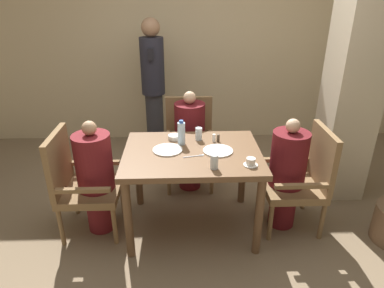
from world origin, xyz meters
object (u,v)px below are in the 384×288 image
Objects in this scene: glass_tall_near at (214,162)px; diner_in_left_chair at (96,176)px; plate_main_left at (168,150)px; standing_host at (153,84)px; plate_main_right at (218,151)px; chair_right_side at (303,177)px; chair_far_side at (189,140)px; bowl_small at (174,137)px; diner_in_right_chair at (287,173)px; water_bottle at (181,133)px; chair_left_side at (79,181)px; teacup_with_saucer at (251,162)px; glass_tall_mid at (199,134)px; diner_in_far_chair at (190,140)px.

diner_in_left_chair is at bearing 163.15° from glass_tall_near.
plate_main_left is 2.19× the size of glass_tall_near.
standing_host is 1.78m from plate_main_right.
chair_right_side is 0.95m from glass_tall_near.
chair_far_side is at bearing 75.57° from plate_main_left.
standing_host is (-0.43, 0.79, 0.43)m from chair_far_side.
diner_in_right_chair is at bearing -14.73° from bowl_small.
standing_host reaches higher than bowl_small.
plate_main_right is 0.37m from water_bottle.
diner_in_left_chair is 0.78m from bowl_small.
chair_left_side reaches higher than bowl_small.
plate_main_right is (0.66, -1.65, -0.15)m from standing_host.
standing_host is at bearing 97.86° from plate_main_left.
chair_left_side is at bearing -177.99° from plate_main_left.
teacup_with_saucer is (0.66, -0.30, 0.02)m from plate_main_left.
diner_in_left_chair is at bearing -134.94° from chair_far_side.
glass_tall_near is at bearing -156.13° from diner_in_right_chair.
plate_main_left is at bearing 138.10° from glass_tall_near.
chair_far_side is 1.00× the size of chair_right_side.
water_bottle reaches higher than plate_main_right.
water_bottle is at bearing 46.64° from plate_main_left.
water_bottle is at bearing -76.93° from standing_host.
plate_main_right is 0.30m from glass_tall_mid.
teacup_with_saucer is (0.23, -0.26, 0.02)m from plate_main_right.
standing_host is (-1.28, 1.64, 0.39)m from diner_in_right_chair.
diner_in_left_chair is 4.71× the size of water_bottle.
chair_right_side reaches higher than plate_main_left.
diner_in_far_chair is 0.52m from bowl_small.
diner_in_far_chair is 4.88× the size of water_bottle.
diner_in_right_chair is at bearing 34.10° from teacup_with_saucer.
chair_right_side is at bearing -0.00° from diner_in_left_chair.
water_bottle reaches higher than chair_left_side.
chair_left_side is 1.24m from glass_tall_near.
chair_right_side is at bearing -12.89° from bowl_small.
plate_main_left is at bearing -104.43° from chair_far_side.
chair_right_side is at bearing 0.43° from plate_main_right.
plate_main_right is (0.22, -0.71, 0.22)m from diner_in_far_chair.
chair_far_side is 0.79m from water_bottle.
glass_tall_mid is (-0.15, 0.25, 0.05)m from plate_main_right.
diner_in_right_chair is 4.13× the size of plate_main_right.
diner_in_far_chair reaches higher than chair_far_side.
diner_in_left_chair is (0.15, 0.00, 0.04)m from chair_left_side.
chair_right_side is 0.68m from teacup_with_saucer.
chair_left_side is 1.99m from chair_right_side.
glass_tall_near is (0.25, -0.46, -0.05)m from water_bottle.
plate_main_right is at bearing -179.57° from chair_right_side.
chair_left_side is at bearing -170.23° from water_bottle.
standing_host is at bearing 75.83° from diner_in_left_chair.
water_bottle is at bearing -97.40° from chair_far_side.
diner_in_right_chair is at bearing 0.53° from plate_main_right.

